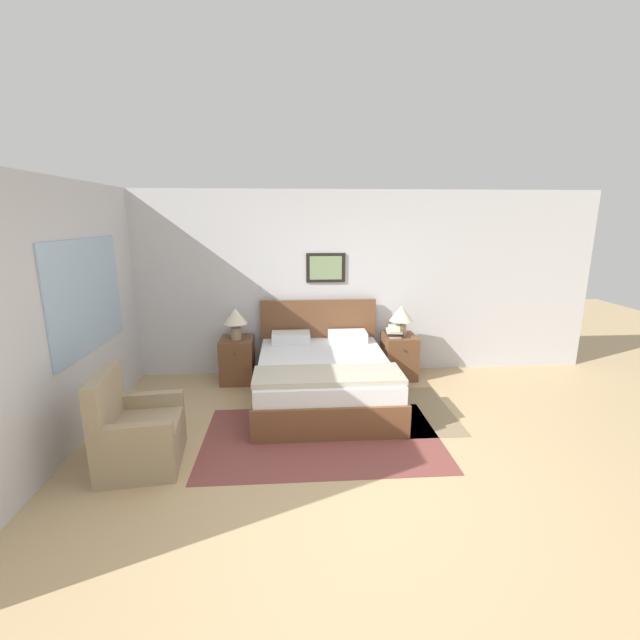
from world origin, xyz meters
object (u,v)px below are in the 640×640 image
bed (323,377)px  nightstand_by_door (399,356)px  nightstand_near_window (237,360)px  table_lamp_by_door (401,316)px  table_lamp_near_window (235,318)px  armchair (137,434)px

bed → nightstand_by_door: (1.14, 0.74, 0.01)m
nightstand_near_window → table_lamp_by_door: 2.35m
bed → table_lamp_by_door: bed is taller
nightstand_by_door → table_lamp_by_door: 0.60m
bed → nightstand_near_window: size_ratio=3.30×
table_lamp_by_door → nightstand_near_window: bearing=179.4°
nightstand_by_door → table_lamp_near_window: (-2.27, -0.02, 0.60)m
table_lamp_by_door → nightstand_by_door: bearing=91.6°
nightstand_by_door → bed: bearing=-147.0°
bed → table_lamp_by_door: size_ratio=4.68×
nightstand_near_window → table_lamp_near_window: table_lamp_near_window is taller
bed → armchair: (-1.82, -1.29, -0.00)m
bed → table_lamp_near_window: (-1.13, 0.72, 0.60)m
table_lamp_near_window → nightstand_near_window: bearing=96.5°
armchair → nightstand_by_door: size_ratio=1.47×
armchair → nightstand_by_door: 3.58m
bed → armchair: bed is taller
nightstand_near_window → nightstand_by_door: same height
nightstand_by_door → armchair: bearing=-145.5°
nightstand_by_door → table_lamp_near_window: bearing=-179.4°
armchair → table_lamp_by_door: size_ratio=2.09×
nightstand_by_door → table_lamp_near_window: 2.35m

